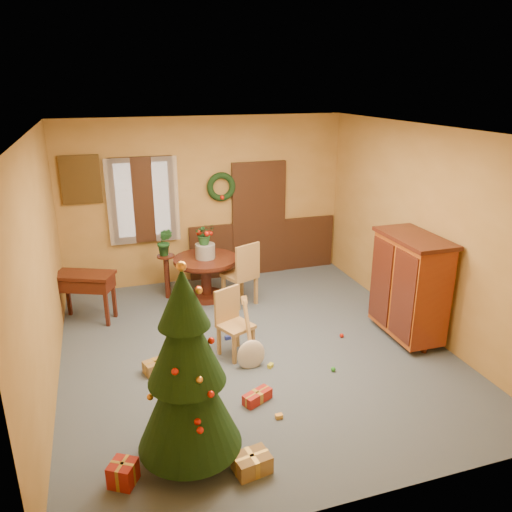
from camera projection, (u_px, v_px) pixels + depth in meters
name	position (u px, v px, depth m)	size (l,w,h in m)	color
room_envelope	(219.00, 219.00, 8.90)	(5.50, 5.50, 5.50)	#373F50
dining_table	(206.00, 270.00, 8.18)	(1.05, 1.05, 0.72)	black
urn	(205.00, 251.00, 8.07)	(0.32, 0.32, 0.24)	slate
centerpiece_plant	(205.00, 234.00, 7.98)	(0.32, 0.27, 0.35)	#1E4C23
chair_near	(232.00, 320.00, 6.53)	(0.52, 0.52, 0.91)	olive
chair_far	(243.00, 272.00, 7.93)	(0.60, 0.60, 1.06)	olive
guitar	(251.00, 337.00, 6.22)	(0.37, 0.17, 0.86)	beige
plant_stand	(167.00, 272.00, 8.24)	(0.29, 0.29, 0.75)	black
stand_plant	(165.00, 242.00, 8.07)	(0.26, 0.21, 0.46)	#19471E
christmas_tree	(187.00, 372.00, 4.50)	(0.98, 0.98, 2.03)	#382111
writing_desk	(85.00, 285.00, 7.41)	(0.96, 0.73, 0.76)	black
sideboard	(410.00, 284.00, 6.86)	(0.63, 1.17, 1.50)	#5C120A
gift_a	(252.00, 463.00, 4.64)	(0.37, 0.29, 0.18)	brown
gift_b	(123.00, 473.00, 4.48)	(0.30, 0.30, 0.23)	#A01F15
gift_c	(156.00, 367.00, 6.22)	(0.34, 0.28, 0.16)	brown
gift_d	(257.00, 397.00, 5.65)	(0.38, 0.28, 0.13)	#A01F15
toy_a	(228.00, 338.00, 7.03)	(0.08, 0.05, 0.05)	#2637A7
toy_b	(333.00, 369.00, 6.25)	(0.06, 0.06, 0.06)	#268624
toy_c	(270.00, 366.00, 6.34)	(0.08, 0.05, 0.05)	gold
toy_d	(342.00, 336.00, 7.07)	(0.06, 0.06, 0.06)	red
toy_e	(279.00, 416.00, 5.38)	(0.08, 0.05, 0.05)	gold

